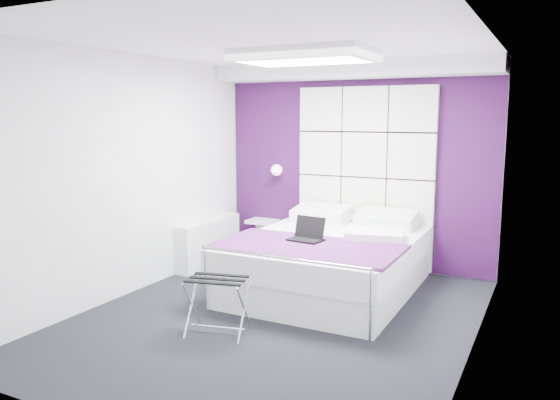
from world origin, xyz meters
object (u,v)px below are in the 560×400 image
radiator (208,242)px  nightstand (262,221)px  bed (328,261)px  luggage_rack (218,306)px  wall_lamp (278,170)px  laptop (307,234)px

radiator → nightstand: radiator is taller
bed → luggage_rack: bed is taller
radiator → nightstand: (0.42, 0.72, 0.19)m
wall_lamp → bed: 1.81m
wall_lamp → luggage_rack: size_ratio=0.29×
bed → laptop: 0.52m
bed → nightstand: bed is taller
nightstand → bed: bearing=-35.9°
radiator → bed: (1.82, -0.29, 0.04)m
luggage_rack → laptop: (0.32, 1.24, 0.45)m
nightstand → laptop: 1.90m
nightstand → luggage_rack: size_ratio=0.77×
laptop → wall_lamp: bearing=133.9°
radiator → nightstand: 0.85m
bed → laptop: laptop is taller
nightstand → luggage_rack: same height
nightstand → laptop: bearing=-46.5°
bed → nightstand: (-1.40, 1.01, 0.15)m
radiator → bed: bed is taller
radiator → bed: bearing=-9.1°
nightstand → laptop: laptop is taller
bed → wall_lamp: bearing=138.2°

